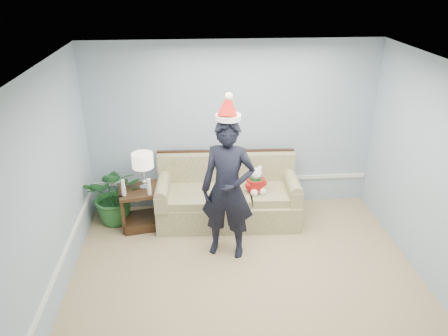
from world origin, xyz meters
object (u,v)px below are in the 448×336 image
table_lamp (143,162)px  side_table (143,211)px  houseplant (115,194)px  teddy_bear (256,183)px  sofa (228,198)px  man (228,190)px

table_lamp → side_table: bearing=-155.4°
houseplant → teddy_bear: (2.13, -0.20, 0.21)m
houseplant → table_lamp: bearing=-16.1°
sofa → houseplant: sofa is taller
sofa → man: (-0.08, -0.91, 0.62)m
sofa → houseplant: bearing=-178.7°
houseplant → teddy_bear: houseplant is taller
table_lamp → teddy_bear: (1.66, -0.06, -0.38)m
sofa → teddy_bear: sofa is taller
sofa → table_lamp: bearing=-172.8°
side_table → teddy_bear: bearing=-1.1°
houseplant → side_table: bearing=-21.7°
side_table → teddy_bear: (1.72, -0.03, 0.44)m
sofa → table_lamp: (-1.25, -0.11, 0.70)m
houseplant → teddy_bear: bearing=-5.3°
man → table_lamp: bearing=162.2°
houseplant → man: bearing=-29.7°
man → teddy_bear: (0.48, 0.74, -0.29)m
houseplant → teddy_bear: size_ratio=2.23×
side_table → teddy_bear: teddy_bear is taller
side_table → houseplant: bearing=158.3°
sofa → side_table: size_ratio=2.94×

